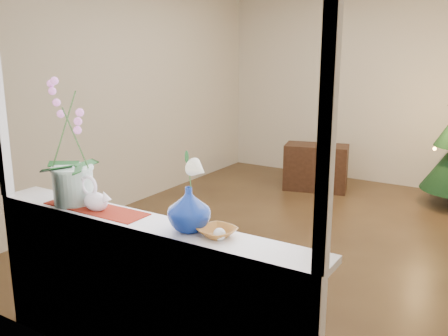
# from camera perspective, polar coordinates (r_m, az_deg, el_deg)

# --- Properties ---
(ground) EXTENTS (5.00, 5.00, 0.00)m
(ground) POSITION_cam_1_polar(r_m,az_deg,el_deg) (5.07, 9.29, -7.97)
(ground) COLOR #372516
(ground) RESTS_ON ground
(wall_back) EXTENTS (4.50, 0.10, 2.70)m
(wall_back) POSITION_cam_1_polar(r_m,az_deg,el_deg) (7.11, 17.73, 9.04)
(wall_back) COLOR beige
(wall_back) RESTS_ON ground
(wall_front) EXTENTS (4.50, 0.10, 2.70)m
(wall_front) POSITION_cam_1_polar(r_m,az_deg,el_deg) (2.63, -11.33, 2.09)
(wall_front) COLOR beige
(wall_front) RESTS_ON ground
(wall_left) EXTENTS (0.10, 5.00, 2.70)m
(wall_left) POSITION_cam_1_polar(r_m,az_deg,el_deg) (5.96, -10.70, 8.63)
(wall_left) COLOR beige
(wall_left) RESTS_ON ground
(window_apron) EXTENTS (2.20, 0.08, 0.88)m
(window_apron) POSITION_cam_1_polar(r_m,az_deg,el_deg) (2.98, -9.92, -15.16)
(window_apron) COLOR white
(window_apron) RESTS_ON ground
(windowsill) EXTENTS (2.20, 0.26, 0.04)m
(windowsill) POSITION_cam_1_polar(r_m,az_deg,el_deg) (2.85, -9.10, -6.33)
(windowsill) COLOR white
(windowsill) RESTS_ON window_apron
(window_frame) EXTENTS (2.22, 0.06, 1.60)m
(window_frame) POSITION_cam_1_polar(r_m,az_deg,el_deg) (2.61, -11.24, 9.76)
(window_frame) COLOR white
(window_frame) RESTS_ON windowsill
(runner) EXTENTS (0.70, 0.20, 0.01)m
(runner) POSITION_cam_1_polar(r_m,az_deg,el_deg) (3.09, -14.46, -4.51)
(runner) COLOR maroon
(runner) RESTS_ON windowsill
(orchid_pot) EXTENTS (0.30, 0.30, 0.77)m
(orchid_pot) POSITION_cam_1_polar(r_m,az_deg,el_deg) (3.14, -17.20, 2.79)
(orchid_pot) COLOR white
(orchid_pot) RESTS_ON windowsill
(swan) EXTENTS (0.25, 0.19, 0.20)m
(swan) POSITION_cam_1_polar(r_m,az_deg,el_deg) (3.04, -14.51, -2.94)
(swan) COLOR silver
(swan) RESTS_ON windowsill
(blue_vase) EXTENTS (0.31, 0.31, 0.27)m
(blue_vase) POSITION_cam_1_polar(r_m,az_deg,el_deg) (2.63, -4.04, -4.31)
(blue_vase) COLOR navy
(blue_vase) RESTS_ON windowsill
(lily) EXTENTS (0.15, 0.09, 0.21)m
(lily) POSITION_cam_1_polar(r_m,az_deg,el_deg) (2.56, -4.13, 0.79)
(lily) COLOR silver
(lily) RESTS_ON blue_vase
(paperweight) EXTENTS (0.08, 0.08, 0.07)m
(paperweight) POSITION_cam_1_polar(r_m,az_deg,el_deg) (2.52, -0.53, -7.58)
(paperweight) COLOR silver
(paperweight) RESTS_ON windowsill
(amber_dish) EXTENTS (0.19, 0.19, 0.04)m
(amber_dish) POSITION_cam_1_polar(r_m,az_deg,el_deg) (2.58, -0.79, -7.40)
(amber_dish) COLOR #A26423
(amber_dish) RESTS_ON windowsill
(side_table) EXTENTS (0.88, 0.60, 0.60)m
(side_table) POSITION_cam_1_polar(r_m,az_deg,el_deg) (6.69, 10.46, 0.08)
(side_table) COLOR black
(side_table) RESTS_ON ground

